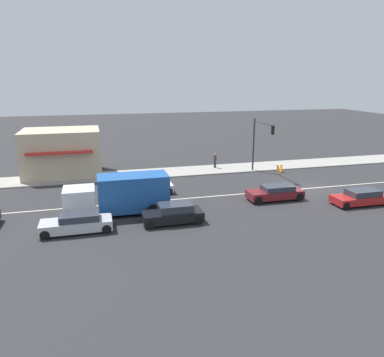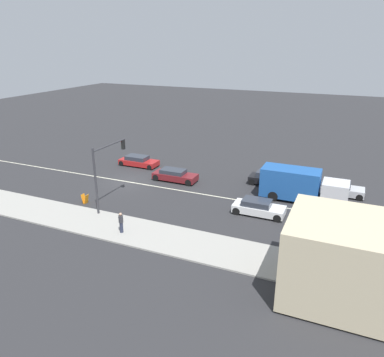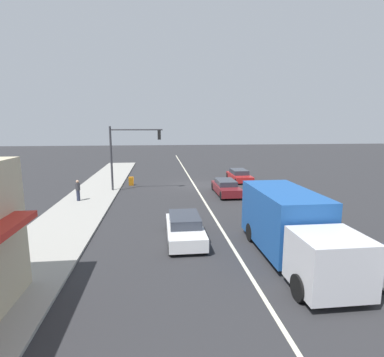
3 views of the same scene
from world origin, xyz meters
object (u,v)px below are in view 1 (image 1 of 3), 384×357
sedan_maroon (275,193)px  suv_black (173,214)px  pedestrian (215,160)px  sedan_silver (77,223)px  hatchback_red (361,197)px  van_white (148,187)px  warning_aframe_sign (279,169)px  delivery_truck (121,194)px  traffic_signal_main (260,137)px

sedan_maroon → suv_black: bearing=106.9°
pedestrian → sedan_silver: size_ratio=0.35×
hatchback_red → sedan_maroon: size_ratio=0.99×
sedan_maroon → van_white: bearing=66.0°
pedestrian → van_white: 11.28m
warning_aframe_sign → sedan_maroon: (-8.34, 4.76, 0.18)m
delivery_truck → sedan_maroon: size_ratio=1.64×
traffic_signal_main → van_white: bearing=107.9°
delivery_truck → sedan_maroon: bearing=-90.0°
delivery_truck → pedestrian: bearing=-43.5°
traffic_signal_main → delivery_truck: 17.17m
pedestrian → van_white: (-7.38, 8.52, -0.34)m
hatchback_red → sedan_maroon: (2.80, 6.03, 0.03)m
delivery_truck → suv_black: (-2.80, -3.30, -0.82)m
suv_black → hatchback_red: bearing=-90.0°
warning_aframe_sign → delivery_truck: 19.22m
traffic_signal_main → sedan_silver: 21.33m
delivery_truck → van_white: bearing=-31.2°
hatchback_red → suv_black: bearing=90.0°
warning_aframe_sign → delivery_truck: bearing=115.8°
sedan_maroon → warning_aframe_sign: bearing=-29.7°
pedestrian → delivery_truck: delivery_truck is taller
pedestrian → suv_black: size_ratio=0.38×
traffic_signal_main → warning_aframe_sign: bearing=-89.6°
traffic_signal_main → hatchback_red: 12.20m
hatchback_red → suv_black: suv_black is taller
traffic_signal_main → warning_aframe_sign: 4.26m
delivery_truck → suv_black: size_ratio=1.80×
delivery_truck → sedan_maroon: delivery_truck is taller
sedan_silver → sedan_maroon: bearing=-79.8°
warning_aframe_sign → pedestrian: bearing=60.6°
pedestrian → hatchback_red: size_ratio=0.35×
sedan_maroon → suv_black: suv_black is taller
warning_aframe_sign → sedan_maroon: bearing=150.3°
delivery_truck → suv_black: bearing=-130.3°
van_white → traffic_signal_main: bearing=-72.1°
sedan_silver → sedan_maroon: 15.86m
delivery_truck → sedan_maroon: 12.55m
pedestrian → hatchback_red: 16.35m
traffic_signal_main → hatchback_red: (-11.12, -3.74, -3.32)m
traffic_signal_main → hatchback_red: size_ratio=1.24×
pedestrian → sedan_maroon: size_ratio=0.35×
pedestrian → hatchback_red: bearing=-153.2°
warning_aframe_sign → sedan_silver: sedan_silver is taller
sedan_maroon → van_white: 10.80m
traffic_signal_main → hatchback_red: bearing=-161.4°
sedan_silver → hatchback_red: size_ratio=1.01×
pedestrian → van_white: pedestrian is taller
delivery_truck → sedan_silver: delivery_truck is taller
traffic_signal_main → suv_black: size_ratio=1.35×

